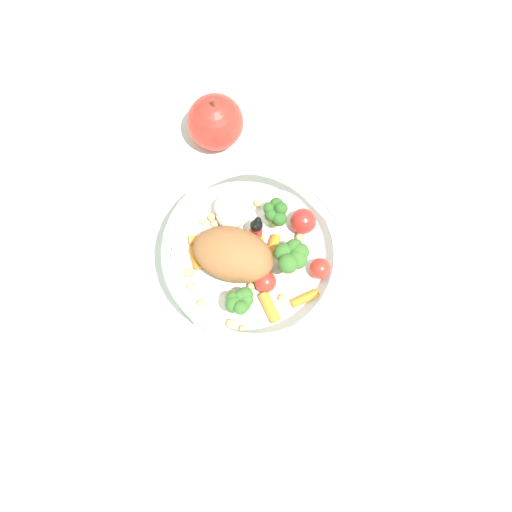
{
  "coord_description": "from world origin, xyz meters",
  "views": [
    {
      "loc": [
        -0.12,
        0.25,
        0.74
      ],
      "look_at": [
        -0.01,
        -0.0,
        0.03
      ],
      "focal_mm": 45.18,
      "sensor_mm": 36.0,
      "label": 1
    }
  ],
  "objects": [
    {
      "name": "ground_plane",
      "position": [
        0.0,
        0.0,
        0.0
      ],
      "size": [
        2.4,
        2.4,
        0.0
      ],
      "primitive_type": "plane",
      "color": "silver"
    },
    {
      "name": "food_container",
      "position": [
        -0.01,
        -0.01,
        0.03
      ],
      "size": [
        0.22,
        0.22,
        0.07
      ],
      "color": "white",
      "rests_on": "ground_plane"
    },
    {
      "name": "loose_apple",
      "position": [
        0.1,
        -0.15,
        0.04
      ],
      "size": [
        0.07,
        0.07,
        0.09
      ],
      "color": "red",
      "rests_on": "ground_plane"
    }
  ]
}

